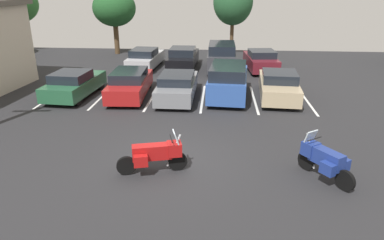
{
  "coord_description": "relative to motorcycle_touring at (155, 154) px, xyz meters",
  "views": [
    {
      "loc": [
        1.51,
        -10.9,
        5.78
      ],
      "look_at": [
        0.55,
        1.96,
        0.77
      ],
      "focal_mm": 33.1,
      "sensor_mm": 36.0,
      "label": 1
    }
  ],
  "objects": [
    {
      "name": "ground",
      "position": [
        0.44,
        0.83,
        -0.7
      ],
      "size": [
        44.0,
        44.0,
        0.1
      ],
      "primitive_type": "cube",
      "color": "#262628"
    },
    {
      "name": "motorcycle_touring",
      "position": [
        0.0,
        0.0,
        0.0
      ],
      "size": [
        2.25,
        1.04,
        1.39
      ],
      "color": "black",
      "rests_on": "ground"
    },
    {
      "name": "motorcycle_second",
      "position": [
        5.32,
        0.01,
        0.01
      ],
      "size": [
        1.37,
        1.81,
        1.42
      ],
      "color": "black",
      "rests_on": "ground"
    },
    {
      "name": "parking_stripes",
      "position": [
        -0.19,
        8.08,
        -0.65
      ],
      "size": [
        13.82,
        4.86,
        0.01
      ],
      "color": "silver",
      "rests_on": "ground"
    },
    {
      "name": "car_green",
      "position": [
        -5.75,
        7.84,
        0.04
      ],
      "size": [
        2.19,
        4.5,
        1.42
      ],
      "color": "#235638",
      "rests_on": "ground"
    },
    {
      "name": "car_red",
      "position": [
        -2.76,
        8.12,
        0.06
      ],
      "size": [
        2.01,
        4.84,
        1.45
      ],
      "color": "maroon",
      "rests_on": "ground"
    },
    {
      "name": "car_grey",
      "position": [
        -0.17,
        7.91,
        0.03
      ],
      "size": [
        1.87,
        4.7,
        1.39
      ],
      "color": "slate",
      "rests_on": "ground"
    },
    {
      "name": "car_blue",
      "position": [
        2.51,
        8.2,
        0.29
      ],
      "size": [
        2.27,
        4.76,
        1.87
      ],
      "color": "#2D519E",
      "rests_on": "ground"
    },
    {
      "name": "car_tan",
      "position": [
        5.19,
        8.38,
        0.05
      ],
      "size": [
        2.23,
        4.85,
        1.46
      ],
      "color": "tan",
      "rests_on": "ground"
    },
    {
      "name": "car_far_silver",
      "position": [
        -3.31,
        15.03,
        0.04
      ],
      "size": [
        2.08,
        4.69,
        1.42
      ],
      "color": "#B7B7BC",
      "rests_on": "ground"
    },
    {
      "name": "car_far_black",
      "position": [
        -0.57,
        15.09,
        0.08
      ],
      "size": [
        1.96,
        4.89,
        1.53
      ],
      "color": "black",
      "rests_on": "ground"
    },
    {
      "name": "car_far_charcoal",
      "position": [
        2.18,
        14.59,
        0.32
      ],
      "size": [
        1.89,
        4.68,
        1.95
      ],
      "color": "#38383D",
      "rests_on": "ground"
    },
    {
      "name": "car_far_maroon",
      "position": [
        4.92,
        14.78,
        0.06
      ],
      "size": [
        2.21,
        4.38,
        1.46
      ],
      "color": "maroon",
      "rests_on": "ground"
    },
    {
      "name": "tree_center_right",
      "position": [
        -6.85,
        20.33,
        3.15
      ],
      "size": [
        3.58,
        3.58,
        5.34
      ],
      "color": "#4C3823",
      "rests_on": "ground"
    },
    {
      "name": "tree_rear",
      "position": [
        3.06,
        21.17,
        3.66
      ],
      "size": [
        3.31,
        3.31,
        6.25
      ],
      "color": "#4C3823",
      "rests_on": "ground"
    },
    {
      "name": "tree_far_right",
      "position": [
        -16.37,
        21.78,
        3.33
      ],
      "size": [
        4.14,
        4.14,
        5.67
      ],
      "color": "#4C3823",
      "rests_on": "ground"
    }
  ]
}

